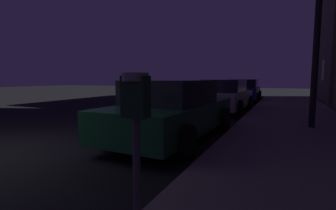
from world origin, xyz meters
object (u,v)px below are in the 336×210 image
Objects in this scene: car_silver at (224,96)px; car_blue at (244,90)px; car_green at (173,110)px; parking_meter at (136,119)px.

car_silver and car_blue have the same top height.
car_blue is at bearing 90.00° from car_green.
car_green is 1.00× the size of car_silver.
car_green is 11.48m from car_blue.
car_blue is (0.00, 5.81, 0.01)m from car_silver.
car_blue is at bearing 95.35° from parking_meter.
car_silver is at bearing 98.54° from parking_meter.
parking_meter is at bearing -69.80° from car_green.
parking_meter is 0.31× the size of car_blue.
car_silver is at bearing -90.00° from car_blue.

